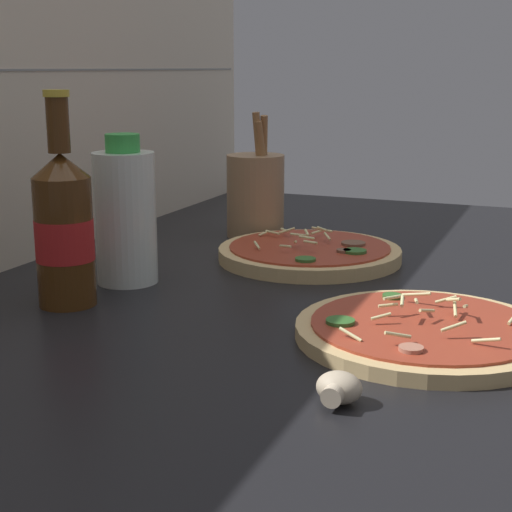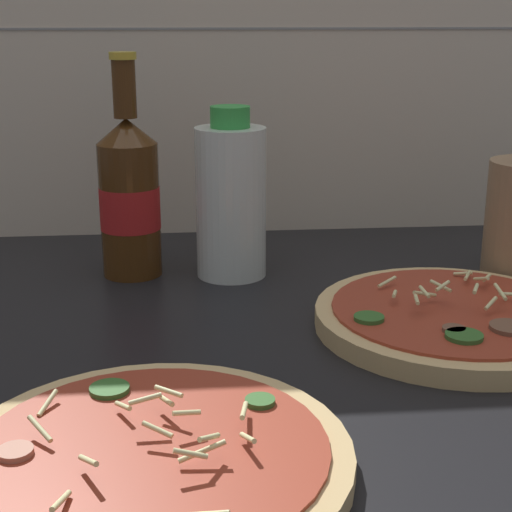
# 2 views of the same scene
# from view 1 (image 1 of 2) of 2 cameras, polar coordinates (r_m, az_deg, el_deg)

# --- Properties ---
(counter_slab) EXTENTS (1.60, 0.90, 0.03)m
(counter_slab) POSITION_cam_1_polar(r_m,az_deg,el_deg) (0.94, 3.90, -4.42)
(counter_slab) COLOR black
(counter_slab) RESTS_ON ground
(pizza_near) EXTENTS (0.27, 0.27, 0.04)m
(pizza_near) POSITION_cam_1_polar(r_m,az_deg,el_deg) (0.84, 12.17, -5.37)
(pizza_near) COLOR tan
(pizza_near) RESTS_ON counter_slab
(pizza_far) EXTENTS (0.27, 0.27, 0.05)m
(pizza_far) POSITION_cam_1_polar(r_m,az_deg,el_deg) (1.16, 3.93, 0.21)
(pizza_far) COLOR tan
(pizza_far) RESTS_ON counter_slab
(beer_bottle) EXTENTS (0.07, 0.07, 0.25)m
(beer_bottle) POSITION_cam_1_polar(r_m,az_deg,el_deg) (0.95, -13.79, 2.02)
(beer_bottle) COLOR #47280F
(beer_bottle) RESTS_ON counter_slab
(oil_bottle) EXTENTS (0.08, 0.08, 0.20)m
(oil_bottle) POSITION_cam_1_polar(r_m,az_deg,el_deg) (1.04, -9.48, 2.93)
(oil_bottle) COLOR silver
(oil_bottle) RESTS_ON counter_slab
(mushroom_left) EXTENTS (0.04, 0.04, 0.03)m
(mushroom_left) POSITION_cam_1_polar(r_m,az_deg,el_deg) (0.68, 6.02, -9.56)
(mushroom_left) COLOR beige
(mushroom_left) RESTS_ON counter_slab
(utensil_crock) EXTENTS (0.10, 0.10, 0.21)m
(utensil_crock) POSITION_cam_1_polar(r_m,az_deg,el_deg) (1.32, -0.02, 4.51)
(utensil_crock) COLOR #9E7A56
(utensil_crock) RESTS_ON counter_slab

